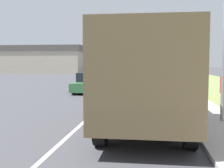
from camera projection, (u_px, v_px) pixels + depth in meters
ground_plane at (132, 78)px, 37.32m from camera, size 180.00×180.00×0.00m
lane_centre_stripe at (132, 78)px, 37.32m from camera, size 0.12×120.00×0.00m
sidewalk_right at (166, 78)px, 36.72m from camera, size 1.80×120.00×0.12m
grass_strip_right at (201, 79)px, 36.15m from camera, size 7.00×120.00×0.02m
military_truck at (146, 75)px, 8.93m from camera, size 2.49×7.05×3.07m
car_nearest_ahead at (91, 83)px, 19.85m from camera, size 1.87×4.55×1.38m
car_second_ahead at (117, 73)px, 35.86m from camera, size 1.90×4.63×1.61m
car_third_ahead at (128, 70)px, 49.68m from camera, size 1.74×4.02×1.63m
car_fourth_ahead at (128, 69)px, 59.14m from camera, size 1.82×4.28×1.53m
building_distant at (43, 59)px, 56.82m from camera, size 17.19×8.48×5.39m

